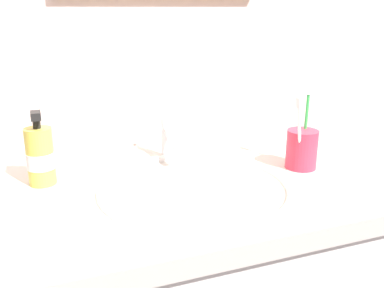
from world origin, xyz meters
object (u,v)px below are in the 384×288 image
(toothbrush_green, at_px, (306,120))
(soap_dispenser, at_px, (40,156))
(faucet, at_px, (168,137))
(toothbrush_white, at_px, (299,129))
(toothbrush_cup, at_px, (302,149))

(toothbrush_green, xyz_separation_m, soap_dispenser, (-0.59, 0.10, -0.05))
(toothbrush_green, distance_m, soap_dispenser, 0.60)
(faucet, xyz_separation_m, toothbrush_green, (0.29, -0.16, 0.06))
(toothbrush_white, relative_size, toothbrush_green, 0.94)
(toothbrush_cup, bearing_deg, soap_dispenser, 169.04)
(toothbrush_cup, bearing_deg, faucet, 148.62)
(faucet, xyz_separation_m, toothbrush_cup, (0.28, -0.17, -0.01))
(toothbrush_cup, xyz_separation_m, soap_dispenser, (-0.58, 0.11, 0.02))
(faucet, relative_size, soap_dispenser, 0.88)
(toothbrush_cup, height_order, soap_dispenser, soap_dispenser)
(toothbrush_cup, height_order, toothbrush_white, toothbrush_white)
(toothbrush_cup, relative_size, soap_dispenser, 0.56)
(toothbrush_green, bearing_deg, toothbrush_cup, -139.53)
(soap_dispenser, bearing_deg, faucet, 10.63)
(toothbrush_white, height_order, toothbrush_green, toothbrush_green)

